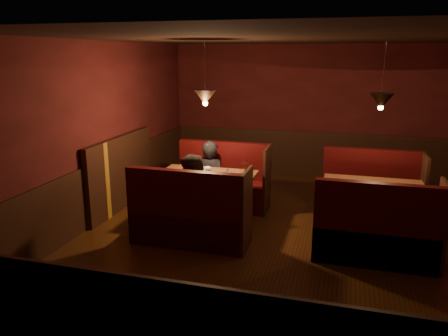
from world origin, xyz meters
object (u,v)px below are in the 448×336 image
(second_table, at_px, (372,199))
(main_bench_near, at_px, (190,221))
(second_bench_far, at_px, (371,196))
(diner_b, at_px, (195,186))
(main_bench_far, at_px, (223,186))
(second_bench_near, at_px, (377,237))
(main_table, at_px, (207,186))
(diner_a, at_px, (210,165))

(second_table, bearing_deg, main_bench_near, -158.32)
(second_bench_far, bearing_deg, diner_b, -147.43)
(main_bench_far, height_order, second_bench_far, main_bench_far)
(second_bench_near, bearing_deg, diner_b, 177.70)
(main_bench_far, bearing_deg, second_bench_far, 2.64)
(main_bench_far, xyz_separation_m, diner_b, (-0.00, -1.51, 0.45))
(main_table, distance_m, second_bench_far, 2.77)
(main_bench_near, bearing_deg, second_table, 21.68)
(main_bench_near, bearing_deg, diner_a, 96.66)
(main_bench_far, height_order, diner_a, diner_a)
(main_bench_near, xyz_separation_m, diner_a, (-0.18, 1.57, 0.42))
(main_bench_near, relative_size, second_bench_near, 1.06)
(diner_a, height_order, diner_b, diner_b)
(main_bench_far, relative_size, diner_b, 1.04)
(main_bench_near, xyz_separation_m, second_bench_near, (2.55, 0.13, -0.00))
(main_bench_far, relative_size, second_table, 1.17)
(main_table, distance_m, diner_a, 0.73)
(second_table, height_order, diner_a, diner_a)
(main_table, distance_m, main_bench_near, 0.92)
(main_table, xyz_separation_m, diner_a, (-0.17, 0.70, 0.15))
(second_bench_far, distance_m, diner_b, 3.07)
(second_bench_near, bearing_deg, second_table, 92.20)
(second_table, distance_m, second_bench_far, 0.90)
(second_table, xyz_separation_m, second_bench_far, (0.03, 0.87, -0.24))
(main_bench_far, xyz_separation_m, second_bench_near, (2.55, -1.62, -0.00))
(main_bench_far, distance_m, second_bench_far, 2.56)
(second_table, xyz_separation_m, diner_a, (-2.70, 0.57, 0.18))
(second_table, distance_m, diner_b, 2.64)
(second_bench_far, xyz_separation_m, diner_b, (-2.56, -1.63, 0.45))
(second_table, height_order, second_bench_near, second_bench_near)
(main_bench_near, xyz_separation_m, second_table, (2.52, 1.00, 0.24))
(main_bench_near, xyz_separation_m, diner_b, (-0.00, 0.24, 0.45))
(second_table, relative_size, diner_a, 0.92)
(second_bench_near, bearing_deg, second_bench_far, 90.00)
(second_table, distance_m, diner_a, 2.77)
(main_table, height_order, second_bench_far, second_bench_far)
(main_bench_far, bearing_deg, main_table, -91.21)
(diner_b, bearing_deg, main_table, 100.51)
(second_table, bearing_deg, second_bench_near, -87.80)
(diner_a, bearing_deg, diner_b, 104.73)
(second_bench_near, height_order, diner_b, diner_b)
(second_bench_far, xyz_separation_m, second_bench_near, (0.00, -1.74, 0.00))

